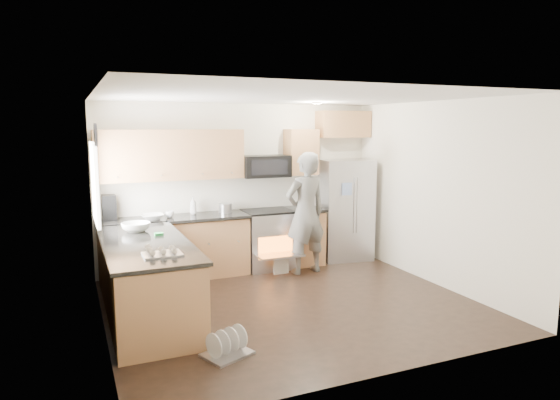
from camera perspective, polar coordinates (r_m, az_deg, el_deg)
name	(u,v)px	position (r m, az deg, el deg)	size (l,w,h in m)	color
ground	(292,304)	(6.49, 1.34, -11.82)	(4.50, 4.50, 0.00)	black
room_shell	(289,173)	(6.12, 1.02, 3.07)	(4.54, 4.04, 2.62)	white
back_cabinet_run	(209,211)	(7.65, -8.12, -1.30)	(4.45, 0.64, 2.50)	#B07A46
peninsula	(147,280)	(6.11, -14.96, -8.82)	(0.96, 2.36, 1.04)	#B07A46
stove_range	(268,226)	(7.94, -1.41, -2.98)	(0.76, 0.97, 1.79)	#B7B7BC
refrigerator	(345,210)	(8.54, 7.46, -1.09)	(0.92, 0.76, 1.69)	#B7B7BC
person	(306,213)	(7.62, 2.95, -1.51)	(0.68, 0.45, 1.87)	slate
dish_rack	(227,348)	(5.16, -6.08, -16.49)	(0.55, 0.50, 0.28)	#B7B7BC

